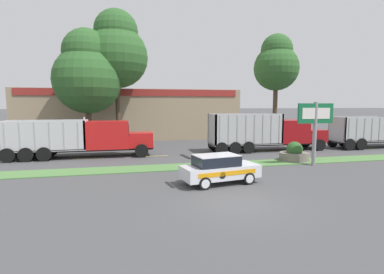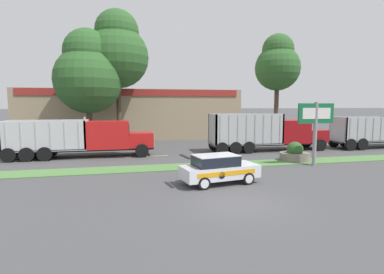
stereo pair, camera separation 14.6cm
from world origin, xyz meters
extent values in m
plane|color=#474749|center=(0.00, 0.00, 0.00)|extent=(600.00, 600.00, 0.00)
cube|color=#517F42|center=(0.00, 8.22, 0.03)|extent=(120.00, 2.20, 0.06)
cube|color=yellow|center=(-13.25, 13.32, 0.00)|extent=(2.40, 0.14, 0.01)
cube|color=yellow|center=(-7.85, 13.32, 0.00)|extent=(2.40, 0.14, 0.01)
cube|color=yellow|center=(-2.45, 13.32, 0.00)|extent=(2.40, 0.14, 0.01)
cube|color=yellow|center=(2.95, 13.32, 0.00)|extent=(2.40, 0.14, 0.01)
cube|color=yellow|center=(8.35, 13.32, 0.00)|extent=(2.40, 0.14, 0.01)
cube|color=yellow|center=(13.75, 13.32, 0.00)|extent=(2.40, 0.14, 0.01)
cube|color=yellow|center=(19.15, 13.32, 0.00)|extent=(2.40, 0.14, 0.01)
cube|color=black|center=(8.68, 13.94, 0.64)|extent=(11.58, 1.32, 0.18)
cube|color=maroon|center=(13.42, 13.94, 1.33)|extent=(2.09, 1.97, 1.21)
cube|color=#B7B7BC|center=(14.50, 13.94, 1.33)|extent=(0.06, 1.68, 1.03)
cube|color=maroon|center=(10.93, 13.94, 1.83)|extent=(2.88, 2.41, 2.20)
cube|color=black|center=(12.40, 13.94, 2.21)|extent=(0.04, 2.05, 0.99)
cylinder|color=silver|center=(9.39, 13.15, 2.45)|extent=(0.14, 0.14, 1.24)
cube|color=#B7B7BC|center=(6.19, 13.94, 0.79)|extent=(6.60, 2.41, 0.12)
cube|color=#B7B7BC|center=(9.41, 13.94, 2.18)|extent=(0.16, 2.41, 2.77)
cube|color=#B7B7BC|center=(2.97, 13.94, 2.18)|extent=(0.16, 2.41, 2.77)
cube|color=#B7B7BC|center=(6.19, 12.81, 2.18)|extent=(6.60, 0.16, 2.77)
cube|color=#B7B7BC|center=(6.19, 15.06, 2.18)|extent=(6.60, 0.16, 2.77)
cube|color=#A3A3A8|center=(3.30, 12.71, 2.18)|extent=(0.10, 0.04, 2.64)
cube|color=#A3A3A8|center=(4.13, 12.71, 2.18)|extent=(0.10, 0.04, 2.64)
cube|color=#A3A3A8|center=(4.95, 12.71, 2.18)|extent=(0.10, 0.04, 2.64)
cube|color=#A3A3A8|center=(5.78, 12.71, 2.18)|extent=(0.10, 0.04, 2.64)
cube|color=#A3A3A8|center=(6.60, 12.71, 2.18)|extent=(0.10, 0.04, 2.64)
cube|color=#A3A3A8|center=(7.43, 12.71, 2.18)|extent=(0.10, 0.04, 2.64)
cube|color=#A3A3A8|center=(8.26, 12.71, 2.18)|extent=(0.10, 0.04, 2.64)
cube|color=#A3A3A8|center=(9.08, 12.71, 2.18)|extent=(0.10, 0.04, 2.64)
cylinder|color=black|center=(13.42, 12.75, 0.55)|extent=(1.10, 0.30, 1.10)
cylinder|color=black|center=(13.42, 15.12, 0.55)|extent=(1.10, 0.30, 1.10)
cylinder|color=black|center=(3.49, 12.75, 0.55)|extent=(1.10, 0.30, 1.10)
cylinder|color=black|center=(3.49, 15.12, 0.55)|extent=(1.10, 0.30, 1.10)
cylinder|color=black|center=(4.77, 12.75, 0.55)|extent=(1.10, 0.30, 1.10)
cylinder|color=black|center=(4.77, 15.12, 0.55)|extent=(1.10, 0.30, 1.10)
cylinder|color=black|center=(6.05, 12.75, 0.55)|extent=(1.10, 0.30, 1.10)
cylinder|color=black|center=(6.05, 15.12, 0.55)|extent=(1.10, 0.30, 1.10)
cube|color=black|center=(-8.39, 14.02, 0.65)|extent=(11.78, 1.31, 0.18)
cube|color=red|center=(-3.53, 14.02, 1.37)|extent=(2.06, 1.95, 1.26)
cube|color=#B7B7BC|center=(-2.47, 14.02, 1.37)|extent=(0.06, 1.67, 1.07)
cube|color=red|center=(-6.26, 14.02, 1.88)|extent=(3.40, 2.38, 2.28)
cube|color=black|center=(-4.54, 14.02, 2.28)|extent=(0.04, 2.02, 1.03)
cylinder|color=silver|center=(-8.06, 13.25, 2.65)|extent=(0.14, 0.14, 1.55)
cube|color=silver|center=(-11.12, 14.02, 0.80)|extent=(6.32, 2.38, 0.12)
cube|color=silver|center=(-8.04, 14.02, 1.97)|extent=(0.16, 2.38, 2.35)
cube|color=silver|center=(-14.20, 14.02, 1.97)|extent=(0.16, 2.38, 2.35)
cube|color=silver|center=(-11.12, 12.91, 1.97)|extent=(6.32, 0.16, 2.35)
cube|color=silver|center=(-11.12, 15.13, 1.97)|extent=(6.32, 0.16, 2.35)
cube|color=#B2B2B7|center=(-13.76, 12.81, 1.97)|extent=(0.10, 0.04, 2.23)
cube|color=#B2B2B7|center=(-12.70, 12.81, 1.97)|extent=(0.10, 0.04, 2.23)
cube|color=#B2B2B7|center=(-11.65, 12.81, 1.97)|extent=(0.10, 0.04, 2.23)
cube|color=#B2B2B7|center=(-10.60, 12.81, 1.97)|extent=(0.10, 0.04, 2.23)
cube|color=#B2B2B7|center=(-9.54, 12.81, 1.97)|extent=(0.10, 0.04, 2.23)
cube|color=#B2B2B7|center=(-8.49, 12.81, 1.97)|extent=(0.10, 0.04, 2.23)
cylinder|color=black|center=(-3.53, 12.85, 0.56)|extent=(1.12, 0.30, 1.12)
cylinder|color=black|center=(-3.53, 15.19, 0.56)|extent=(1.12, 0.30, 1.12)
cylinder|color=black|center=(-13.68, 12.85, 0.56)|extent=(1.12, 0.30, 1.12)
cylinder|color=black|center=(-13.68, 15.19, 0.56)|extent=(1.12, 0.30, 1.12)
cylinder|color=black|center=(-12.39, 12.85, 0.56)|extent=(1.12, 0.30, 1.12)
cylinder|color=black|center=(-12.39, 15.19, 0.56)|extent=(1.12, 0.30, 1.12)
cylinder|color=black|center=(-11.09, 12.85, 0.56)|extent=(1.12, 0.30, 1.12)
cylinder|color=black|center=(-11.09, 15.19, 0.56)|extent=(1.12, 0.30, 1.12)
cube|color=#ADADB2|center=(18.76, 13.41, 0.82)|extent=(6.16, 2.42, 0.12)
cube|color=#ADADB2|center=(15.76, 13.41, 2.01)|extent=(0.16, 2.42, 2.38)
cube|color=#ADADB2|center=(18.76, 12.29, 2.01)|extent=(6.16, 0.16, 2.38)
cube|color=#ADADB2|center=(18.76, 14.54, 2.01)|extent=(6.16, 0.16, 2.38)
cube|color=#99999E|center=(16.12, 12.19, 2.01)|extent=(0.10, 0.04, 2.26)
cube|color=#99999E|center=(17.00, 12.19, 2.01)|extent=(0.10, 0.04, 2.26)
cube|color=#99999E|center=(17.88, 12.19, 2.01)|extent=(0.10, 0.04, 2.26)
cube|color=#99999E|center=(18.76, 12.19, 2.01)|extent=(0.10, 0.04, 2.26)
cube|color=#99999E|center=(19.64, 12.19, 2.01)|extent=(0.10, 0.04, 2.26)
cylinder|color=black|center=(16.28, 12.23, 0.58)|extent=(1.15, 0.30, 1.15)
cylinder|color=black|center=(16.28, 14.60, 0.58)|extent=(1.15, 0.30, 1.15)
cylinder|color=black|center=(17.62, 12.23, 0.58)|extent=(1.15, 0.30, 1.15)
cylinder|color=black|center=(17.62, 14.60, 0.58)|extent=(1.15, 0.30, 1.15)
cube|color=silver|center=(0.29, 3.48, 0.69)|extent=(4.60, 2.47, 0.70)
cube|color=black|center=(0.04, 3.44, 1.32)|extent=(2.63, 1.93, 0.57)
cube|color=silver|center=(0.04, 3.44, 1.63)|extent=(2.63, 1.93, 0.04)
cube|color=black|center=(-1.76, 3.13, 1.67)|extent=(0.44, 1.42, 0.03)
cube|color=orange|center=(0.44, 2.60, 0.76)|extent=(3.44, 0.60, 0.25)
cylinder|color=black|center=(0.12, 2.55, 0.69)|extent=(0.38, 0.07, 0.39)
cylinder|color=black|center=(1.77, 2.88, 0.34)|extent=(0.70, 0.31, 0.67)
cylinder|color=silver|center=(1.79, 2.78, 0.34)|extent=(0.47, 0.09, 0.47)
cylinder|color=black|center=(1.49, 4.54, 0.34)|extent=(0.70, 0.31, 0.67)
cylinder|color=silver|center=(1.47, 4.64, 0.34)|extent=(0.47, 0.09, 0.47)
cylinder|color=black|center=(-0.90, 2.42, 0.34)|extent=(0.70, 0.31, 0.67)
cylinder|color=silver|center=(-0.88, 2.32, 0.34)|extent=(0.47, 0.09, 0.47)
cylinder|color=black|center=(-1.18, 4.08, 0.34)|extent=(0.70, 0.31, 0.67)
cylinder|color=silver|center=(-1.20, 4.18, 0.34)|extent=(0.47, 0.09, 0.47)
cylinder|color=gray|center=(8.54, 6.75, 2.31)|extent=(0.28, 0.28, 4.62)
cube|color=#146638|center=(8.54, 6.75, 3.80)|extent=(2.79, 0.16, 1.44)
cube|color=white|center=(8.54, 6.66, 3.80)|extent=(2.23, 0.02, 0.79)
cylinder|color=slate|center=(8.12, 8.61, 0.33)|extent=(2.28, 2.28, 0.65)
sphere|color=#2D5B28|center=(8.12, 8.61, 0.90)|extent=(1.26, 1.26, 1.26)
cube|color=#9E896B|center=(-3.79, 30.14, 3.15)|extent=(27.12, 12.00, 6.29)
cube|color=maroon|center=(-3.79, 24.09, 5.84)|extent=(25.76, 0.10, 0.80)
cylinder|color=#473828|center=(16.50, 27.42, 3.92)|extent=(0.64, 0.64, 7.83)
sphere|color=#2D5B28|center=(16.50, 27.42, 9.58)|extent=(6.37, 6.37, 6.37)
sphere|color=#2D5B28|center=(16.50, 27.42, 12.13)|extent=(4.46, 4.46, 4.46)
cylinder|color=#473828|center=(-8.49, 20.66, 2.52)|extent=(0.60, 0.60, 5.05)
sphere|color=#2D5B28|center=(-8.49, 20.66, 6.95)|extent=(6.92, 6.92, 6.92)
sphere|color=#2D5B28|center=(-8.49, 20.66, 9.72)|extent=(4.85, 4.85, 4.85)
cylinder|color=#473828|center=(-5.51, 21.76, 3.84)|extent=(0.51, 0.51, 7.69)
sphere|color=#2D5B28|center=(-5.51, 21.76, 9.53)|extent=(6.70, 6.70, 6.70)
sphere|color=#2D5B28|center=(-5.51, 21.76, 12.21)|extent=(4.69, 4.69, 4.69)
camera|label=1|loc=(-4.96, -12.28, 4.45)|focal=28.00mm
camera|label=2|loc=(-4.81, -12.31, 4.45)|focal=28.00mm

